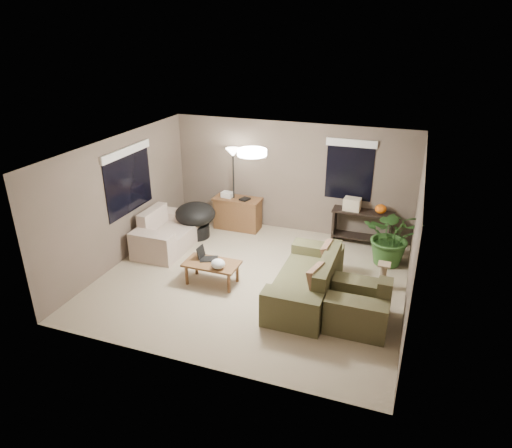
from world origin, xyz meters
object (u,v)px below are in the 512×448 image
(main_sofa, at_px, (308,283))
(loveseat, at_px, (167,235))
(armchair, at_px, (359,307))
(floor_lamp, at_px, (233,162))
(coffee_table, at_px, (212,266))
(desk, at_px, (238,213))
(console_table, at_px, (362,225))
(houseplant, at_px, (392,242))
(papasan_chair, at_px, (195,218))
(cat_scratching_post, at_px, (383,278))

(main_sofa, height_order, loveseat, same)
(armchair, bearing_deg, floor_lamp, 139.45)
(coffee_table, xyz_separation_m, desk, (-0.48, 2.48, 0.02))
(armchair, xyz_separation_m, console_table, (-0.37, 2.99, 0.14))
(desk, height_order, floor_lamp, floor_lamp)
(main_sofa, bearing_deg, houseplant, 54.94)
(houseplant, bearing_deg, papasan_chair, -177.86)
(loveseat, bearing_deg, cat_scratching_post, -1.72)
(armchair, bearing_deg, loveseat, 162.30)
(desk, relative_size, console_table, 0.85)
(loveseat, height_order, floor_lamp, floor_lamp)
(main_sofa, relative_size, cat_scratching_post, 4.40)
(coffee_table, relative_size, papasan_chair, 0.90)
(houseplant, relative_size, cat_scratching_post, 2.43)
(houseplant, bearing_deg, armchair, -97.67)
(main_sofa, bearing_deg, floor_lamp, 134.83)
(console_table, xyz_separation_m, floor_lamp, (-2.92, -0.17, 1.16))
(floor_lamp, bearing_deg, loveseat, -123.22)
(cat_scratching_post, bearing_deg, papasan_chair, 168.45)
(floor_lamp, xyz_separation_m, houseplant, (3.59, -0.59, -1.12))
(armchair, xyz_separation_m, papasan_chair, (-3.92, 2.07, 0.17))
(main_sofa, bearing_deg, cat_scratching_post, 32.58)
(desk, distance_m, houseplant, 3.56)
(armchair, height_order, coffee_table, armchair)
(loveseat, relative_size, armchair, 1.60)
(coffee_table, relative_size, floor_lamp, 0.52)
(main_sofa, bearing_deg, armchair, -25.75)
(coffee_table, xyz_separation_m, houseplant, (3.03, 1.88, 0.12))
(floor_lamp, distance_m, houseplant, 3.81)
(coffee_table, relative_size, desk, 0.91)
(main_sofa, height_order, desk, main_sofa)
(console_table, height_order, floor_lamp, floor_lamp)
(desk, bearing_deg, cat_scratching_post, -24.89)
(main_sofa, xyz_separation_m, papasan_chair, (-2.97, 1.62, 0.17))
(loveseat, distance_m, armchair, 4.46)
(main_sofa, height_order, papasan_chair, main_sofa)
(papasan_chair, bearing_deg, main_sofa, -28.55)
(loveseat, height_order, console_table, loveseat)
(desk, bearing_deg, loveseat, -125.31)
(loveseat, bearing_deg, coffee_table, -33.49)
(coffee_table, bearing_deg, desk, 101.02)
(loveseat, relative_size, coffee_table, 1.60)
(desk, distance_m, floor_lamp, 1.22)
(armchair, bearing_deg, desk, 138.62)
(desk, relative_size, floor_lamp, 0.58)
(armchair, relative_size, floor_lamp, 0.52)
(main_sofa, distance_m, armchair, 1.05)
(console_table, relative_size, papasan_chair, 1.17)
(armchair, xyz_separation_m, floor_lamp, (-3.29, 2.82, 1.30))
(main_sofa, bearing_deg, coffee_table, -176.52)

